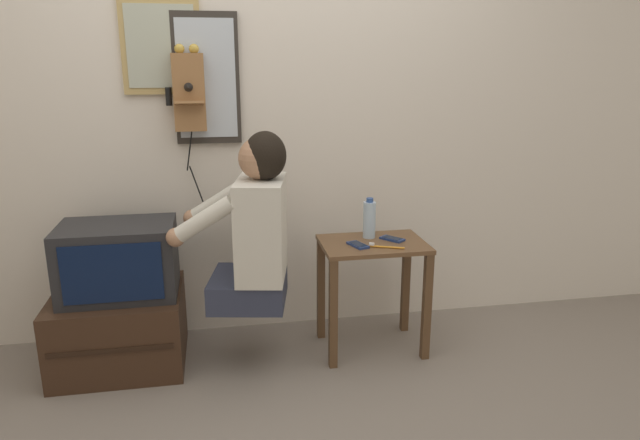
% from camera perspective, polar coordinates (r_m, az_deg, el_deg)
% --- Properties ---
extents(ground_plane, '(14.00, 14.00, 0.00)m').
position_cam_1_polar(ground_plane, '(2.60, -3.80, -19.44)').
color(ground_plane, slate).
extents(wall_back, '(6.80, 0.05, 2.55)m').
position_cam_1_polar(wall_back, '(3.11, -6.41, 11.54)').
color(wall_back, beige).
rests_on(wall_back, ground_plane).
extents(side_table, '(0.54, 0.38, 0.59)m').
position_cam_1_polar(side_table, '(2.98, 5.28, -4.87)').
color(side_table, brown).
rests_on(side_table, ground_plane).
extents(person, '(0.58, 0.49, 0.84)m').
position_cam_1_polar(person, '(2.75, -6.50, -0.71)').
color(person, '#2D3347').
rests_on(person, ground_plane).
extents(tv_stand, '(0.62, 0.55, 0.38)m').
position_cam_1_polar(tv_stand, '(3.09, -19.36, -10.17)').
color(tv_stand, '#382316').
rests_on(tv_stand, ground_plane).
extents(television, '(0.54, 0.38, 0.36)m').
position_cam_1_polar(television, '(2.94, -19.50, -3.79)').
color(television, '#232326').
rests_on(television, tv_stand).
extents(wall_phone_antique, '(0.20, 0.19, 0.80)m').
position_cam_1_polar(wall_phone_antique, '(3.02, -12.97, 12.43)').
color(wall_phone_antique, olive).
extents(framed_picture, '(0.39, 0.03, 0.47)m').
position_cam_1_polar(framed_picture, '(3.07, -15.60, 16.38)').
color(framed_picture, tan).
extents(wall_mirror, '(0.33, 0.04, 0.66)m').
position_cam_1_polar(wall_mirror, '(3.05, -11.26, 13.67)').
color(wall_mirror, '#2D2823').
extents(cell_phone_held, '(0.10, 0.14, 0.01)m').
position_cam_1_polar(cell_phone_held, '(2.87, 3.80, -2.50)').
color(cell_phone_held, navy).
rests_on(cell_phone_held, side_table).
extents(cell_phone_spare, '(0.12, 0.13, 0.01)m').
position_cam_1_polar(cell_phone_spare, '(2.98, 7.24, -1.88)').
color(cell_phone_spare, navy).
rests_on(cell_phone_spare, side_table).
extents(water_bottle, '(0.07, 0.07, 0.21)m').
position_cam_1_polar(water_bottle, '(2.99, 4.96, 0.08)').
color(water_bottle, '#ADC6DB').
rests_on(water_bottle, side_table).
extents(toothbrush, '(0.17, 0.08, 0.02)m').
position_cam_1_polar(toothbrush, '(2.85, 6.43, -2.65)').
color(toothbrush, orange).
rests_on(toothbrush, side_table).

